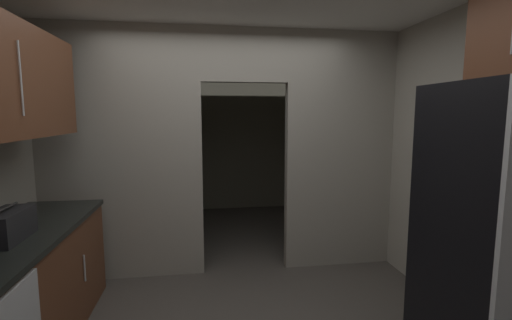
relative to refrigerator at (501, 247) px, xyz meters
The scene contains 5 objects.
kitchen_partition 2.55m from the refrigerator, 126.42° to the left, with size 3.72×0.12×2.58m.
adjoining_room_shell 4.17m from the refrigerator, 110.38° to the left, with size 3.72×2.69×2.58m.
refrigerator is the anchor object (origin of this frame).
lower_cabinet_run 3.09m from the refrigerator, 166.71° to the left, with size 0.67×2.19×0.89m.
boombox 3.03m from the refrigerator, 166.62° to the left, with size 0.21×0.40×0.22m.
Camera 1 is at (-0.24, -2.34, 1.70)m, focal length 25.14 mm.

